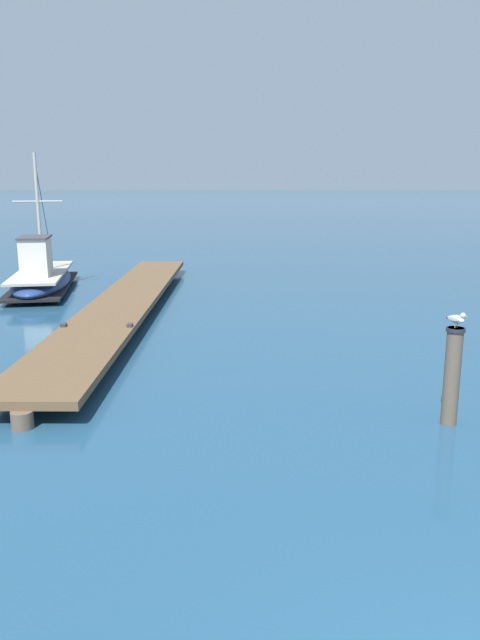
# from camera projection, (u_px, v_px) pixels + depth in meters

# --- Properties ---
(floating_dock) EXTENTS (1.84, 17.40, 0.53)m
(floating_dock) POSITION_uv_depth(u_px,v_px,m) (124.00, 302.00, 18.17)
(floating_dock) COLOR brown
(floating_dock) RESTS_ON ground
(fishing_boat_0) EXTENTS (2.89, 6.31, 4.80)m
(fishing_boat_0) POSITION_uv_depth(u_px,v_px,m) (41.00, 277.00, 21.79)
(fishing_boat_0) COLOR navy
(fishing_boat_0) RESTS_ON ground
(mooring_piling) EXTENTS (0.30, 0.30, 1.63)m
(mooring_piling) POSITION_uv_depth(u_px,v_px,m) (452.00, 374.00, 9.93)
(mooring_piling) COLOR brown
(mooring_piling) RESTS_ON ground
(perched_seagull) EXTENTS (0.26, 0.35, 0.27)m
(perched_seagull) POSITION_uv_depth(u_px,v_px,m) (456.00, 319.00, 9.73)
(perched_seagull) COLOR gold
(perched_seagull) RESTS_ON mooring_piling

